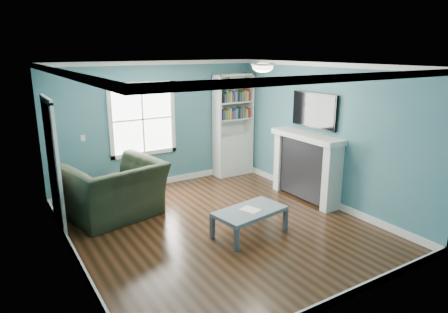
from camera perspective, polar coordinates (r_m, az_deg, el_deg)
floor at (r=6.67m, az=-0.74°, el=-9.96°), size 5.00×5.00×0.00m
room_walls at (r=6.17m, az=-0.79°, el=3.46°), size 5.00×5.00×5.00m
trim at (r=6.25m, az=-0.77°, el=0.36°), size 4.50×5.00×2.60m
window at (r=8.28m, az=-11.55°, el=5.23°), size 1.40×0.06×1.50m
bookshelf at (r=9.13m, az=1.29°, el=3.08°), size 0.90×0.35×2.31m
fireplace at (r=7.79m, az=11.68°, el=-1.55°), size 0.44×1.58×1.30m
tv at (r=7.64m, az=12.77°, el=6.45°), size 0.06×1.10×0.65m
door at (r=6.87m, az=-23.26°, el=-0.95°), size 0.12×0.98×2.17m
ceiling_fixture at (r=6.64m, az=5.56°, el=12.64°), size 0.38×0.38×0.15m
light_switch at (r=8.00m, az=-19.52°, el=2.50°), size 0.08×0.01×0.12m
recliner at (r=7.06m, az=-15.45°, el=-3.38°), size 1.67×1.27×1.31m
coffee_table at (r=6.30m, az=3.71°, el=-8.03°), size 1.21×0.78×0.41m
paper_sheet at (r=6.28m, az=3.78°, el=-7.56°), size 0.30×0.34×0.00m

